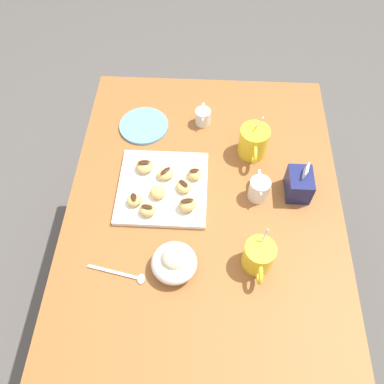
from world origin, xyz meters
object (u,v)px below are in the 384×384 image
at_px(beignet_6, 195,174).
at_px(beignet_2, 166,174).
at_px(beignet_4, 187,205).
at_px(coffee_mug_yellow_left, 254,141).
at_px(beignet_1, 145,166).
at_px(pastry_plate_square, 163,188).
at_px(beignet_0, 158,192).
at_px(coffee_mug_yellow_right, 259,256).
at_px(ice_cream_bowl, 174,262).
at_px(saucer_sky_left, 144,126).
at_px(beignet_3, 134,200).
at_px(chocolate_sauce_pitcher, 203,116).
at_px(sugar_caddy, 299,184).
at_px(beignet_5, 148,210).
at_px(cream_pitcher_white, 259,188).
at_px(beignet_7, 184,186).
at_px(dining_table, 204,221).

bearing_deg(beignet_6, beignet_2, -88.00).
bearing_deg(beignet_4, coffee_mug_yellow_left, 139.82).
xyz_separation_m(beignet_2, beignet_6, (-0.00, 0.09, 0.00)).
xyz_separation_m(beignet_1, beignet_6, (0.02, 0.15, -0.00)).
xyz_separation_m(pastry_plate_square, beignet_0, (0.03, -0.01, 0.03)).
relative_size(coffee_mug_yellow_right, beignet_0, 2.89).
bearing_deg(ice_cream_bowl, beignet_2, -170.60).
bearing_deg(pastry_plate_square, beignet_0, -15.48).
height_order(pastry_plate_square, beignet_1, beignet_1).
xyz_separation_m(coffee_mug_yellow_right, saucer_sky_left, (-0.48, -0.36, -0.04)).
bearing_deg(beignet_3, chocolate_sauce_pitcher, 151.52).
height_order(saucer_sky_left, beignet_2, beignet_2).
xyz_separation_m(coffee_mug_yellow_right, beignet_6, (-0.27, -0.18, -0.02)).
relative_size(pastry_plate_square, coffee_mug_yellow_left, 1.75).
distance_m(sugar_caddy, beignet_0, 0.41).
relative_size(beignet_1, beignet_5, 1.12).
xyz_separation_m(beignet_1, beignet_3, (0.12, -0.02, -0.00)).
height_order(coffee_mug_yellow_left, beignet_3, coffee_mug_yellow_left).
bearing_deg(cream_pitcher_white, beignet_2, -99.08).
relative_size(chocolate_sauce_pitcher, beignet_2, 1.73).
relative_size(beignet_5, beignet_6, 1.07).
bearing_deg(coffee_mug_yellow_right, pastry_plate_square, -129.75).
relative_size(beignet_3, beignet_7, 0.99).
bearing_deg(beignet_1, sugar_caddy, 83.69).
height_order(beignet_0, beignet_4, beignet_4).
relative_size(ice_cream_bowl, beignet_5, 2.57).
distance_m(beignet_3, beignet_7, 0.15).
distance_m(chocolate_sauce_pitcher, beignet_6, 0.24).
xyz_separation_m(beignet_6, beignet_7, (0.05, -0.03, -0.00)).
bearing_deg(beignet_7, dining_table, 68.55).
distance_m(beignet_3, beignet_6, 0.20).
distance_m(saucer_sky_left, beignet_5, 0.35).
relative_size(coffee_mug_yellow_left, beignet_1, 2.88).
distance_m(beignet_1, beignet_2, 0.07).
height_order(sugar_caddy, beignet_5, sugar_caddy).
bearing_deg(sugar_caddy, dining_table, -81.18).
xyz_separation_m(beignet_3, beignet_7, (-0.06, 0.14, -0.00)).
xyz_separation_m(cream_pitcher_white, beignet_6, (-0.05, -0.19, -0.01)).
height_order(dining_table, coffee_mug_yellow_right, coffee_mug_yellow_right).
distance_m(pastry_plate_square, saucer_sky_left, 0.26).
bearing_deg(beignet_5, beignet_7, 131.53).
bearing_deg(ice_cream_bowl, beignet_0, -163.64).
height_order(cream_pitcher_white, beignet_7, cream_pitcher_white).
height_order(pastry_plate_square, beignet_2, beignet_2).
relative_size(dining_table, chocolate_sauce_pitcher, 11.49).
relative_size(beignet_0, beignet_6, 1.05).
bearing_deg(coffee_mug_yellow_right, beignet_4, -128.37).
bearing_deg(beignet_4, beignet_0, -114.22).
bearing_deg(coffee_mug_yellow_left, beignet_0, -55.96).
bearing_deg(sugar_caddy, beignet_7, -87.04).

